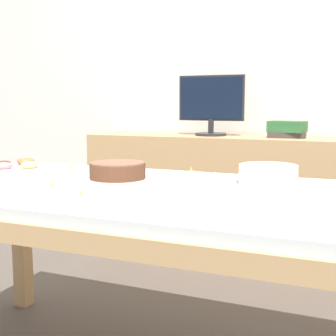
% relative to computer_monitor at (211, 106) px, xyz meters
% --- Properties ---
extents(wall_back, '(8.00, 0.10, 2.60)m').
position_rel_computer_monitor_xyz_m(wall_back, '(0.18, 0.30, 0.29)').
color(wall_back, white).
rests_on(wall_back, ground).
extents(dining_table, '(1.82, 0.90, 0.74)m').
position_rel_computer_monitor_xyz_m(dining_table, '(0.18, -1.42, -0.36)').
color(dining_table, silver).
rests_on(dining_table, ground).
extents(sideboard, '(1.94, 0.44, 0.82)m').
position_rel_computer_monitor_xyz_m(sideboard, '(0.18, 0.00, -0.60)').
color(sideboard, tan).
rests_on(sideboard, ground).
extents(computer_monitor, '(0.42, 0.20, 0.38)m').
position_rel_computer_monitor_xyz_m(computer_monitor, '(0.00, 0.00, 0.00)').
color(computer_monitor, '#262628').
rests_on(computer_monitor, sideboard).
extents(book_stack, '(0.23, 0.18, 0.10)m').
position_rel_computer_monitor_xyz_m(book_stack, '(0.48, 0.00, -0.14)').
color(book_stack, '#3F3838').
rests_on(book_stack, sideboard).
extents(cake_chocolate_round, '(0.27, 0.27, 0.07)m').
position_rel_computer_monitor_xyz_m(cake_chocolate_round, '(0.06, -1.34, -0.24)').
color(cake_chocolate_round, white).
rests_on(cake_chocolate_round, dining_table).
extents(pastry_platter, '(0.32, 0.32, 0.04)m').
position_rel_computer_monitor_xyz_m(pastry_platter, '(-0.50, -1.23, -0.26)').
color(pastry_platter, white).
rests_on(pastry_platter, dining_table).
extents(plate_stack, '(0.21, 0.21, 0.07)m').
position_rel_computer_monitor_xyz_m(plate_stack, '(0.59, -1.18, -0.24)').
color(plate_stack, white).
rests_on(plate_stack, dining_table).
extents(tealight_centre, '(0.04, 0.04, 0.04)m').
position_rel_computer_monitor_xyz_m(tealight_centre, '(-0.04, -1.60, -0.26)').
color(tealight_centre, silver).
rests_on(tealight_centre, dining_table).
extents(tealight_near_cakes, '(0.04, 0.04, 0.04)m').
position_rel_computer_monitor_xyz_m(tealight_near_cakes, '(0.13, -1.69, -0.26)').
color(tealight_near_cakes, silver).
rests_on(tealight_near_cakes, dining_table).
extents(tealight_near_front, '(0.04, 0.04, 0.04)m').
position_rel_computer_monitor_xyz_m(tealight_near_front, '(0.26, -1.09, -0.26)').
color(tealight_near_front, silver).
rests_on(tealight_near_front, dining_table).
extents(tealight_right_edge, '(0.04, 0.04, 0.04)m').
position_rel_computer_monitor_xyz_m(tealight_right_edge, '(-0.23, -1.22, -0.26)').
color(tealight_right_edge, silver).
rests_on(tealight_right_edge, dining_table).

